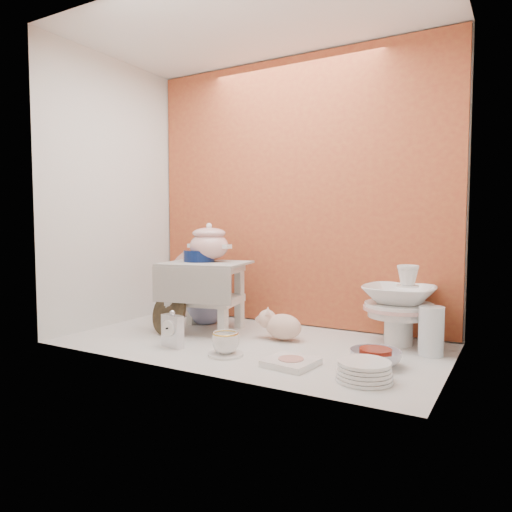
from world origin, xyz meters
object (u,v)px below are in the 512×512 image
Objects in this scene: mantel_clock at (172,329)px; porcelain_tower at (399,305)px; step_stool at (206,297)px; plush_pig at (283,326)px; gold_rim_teacup at (226,342)px; floral_platter at (191,282)px; blue_white_vase at (206,303)px; dinner_plate_stack at (364,371)px; crystal_bowl at (375,358)px; soup_tureen at (209,242)px.

porcelain_tower reaches higher than mantel_clock.
step_stool is at bearing 111.59° from mantel_clock.
plush_pig is at bearing -9.57° from step_stool.
mantel_clock is at bearing -178.35° from gold_rim_teacup.
step_stool is 0.99× the size of floral_platter.
gold_rim_teacup is 0.84m from porcelain_tower.
porcelain_tower reaches higher than step_stool.
porcelain_tower is (0.96, 0.22, 0.01)m from step_stool.
dinner_plate_stack is at bearing -26.00° from blue_white_vase.
blue_white_vase is at bearing -177.24° from porcelain_tower.
step_stool is 0.21m from blue_white_vase.
porcelain_tower is at bearing 89.74° from crystal_bowl.
porcelain_tower is (0.98, 0.16, -0.28)m from soup_tureen.
blue_white_vase is 1.14m from crystal_bowl.
mantel_clock reaches higher than crystal_bowl.
soup_tureen is 2.10× the size of gold_rim_teacup.
blue_white_vase is (0.21, -0.14, -0.09)m from floral_platter.
mantel_clock is (0.40, -0.66, -0.12)m from floral_platter.
crystal_bowl is (-0.01, 0.20, -0.01)m from dinner_plate_stack.
floral_platter is 0.78m from mantel_clock.
floral_platter is at bearing 159.82° from crystal_bowl.
porcelain_tower is (0.51, 0.20, 0.12)m from plush_pig.
soup_tureen reaches higher than dinner_plate_stack.
step_stool is 0.51m from gold_rim_teacup.
plush_pig is 0.62× the size of porcelain_tower.
step_stool is 2.06× the size of crystal_bowl.
mantel_clock is 0.73× the size of plush_pig.
mantel_clock is at bearing 178.97° from dinner_plate_stack.
blue_white_vase is at bearing 162.85° from crystal_bowl.
crystal_bowl is (1.30, -0.48, -0.18)m from floral_platter.
soup_tureen is (-0.01, 0.05, 0.29)m from step_stool.
plush_pig reaches higher than dinner_plate_stack.
gold_rim_teacup is 0.63m from crystal_bowl.
step_stool reaches higher than dinner_plate_stack.
blue_white_vase is 0.61× the size of porcelain_tower.
step_stool is 1.82× the size of blue_white_vase.
floral_platter is 1.83× the size of plush_pig.
soup_tureen is 0.57m from mantel_clock.
porcelain_tower is at bearing 0.93° from step_stool.
step_stool is 0.29m from soup_tureen.
soup_tureen is 1.19× the size of dinner_plate_stack.
step_stool reaches higher than blue_white_vase.
step_stool is 3.58× the size of gold_rim_teacup.
crystal_bowl is at bearing -90.26° from porcelain_tower.
plush_pig is 1.99× the size of gold_rim_teacup.
step_stool is 1.12× the size of porcelain_tower.
crystal_bowl is at bearing -12.88° from soup_tureen.
blue_white_vase reaches higher than dinner_plate_stack.
dinner_plate_stack is (1.10, -0.54, -0.08)m from blue_white_vase.
soup_tureen is at bearing -45.99° from blue_white_vase.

